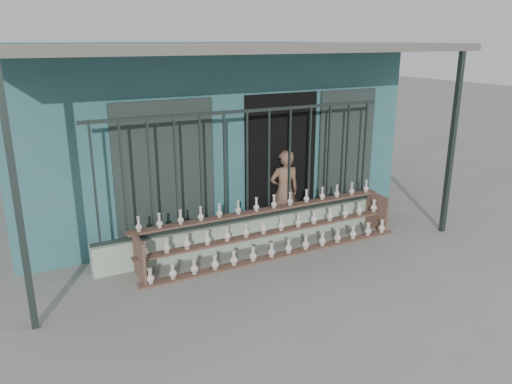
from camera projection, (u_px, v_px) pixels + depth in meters
name	position (u px, v px, depth m)	size (l,w,h in m)	color
ground	(288.00, 276.00, 7.19)	(60.00, 60.00, 0.00)	slate
workshop_building	(184.00, 123.00, 10.30)	(7.40, 6.60, 3.21)	#2E5F62
parapet_wall	(248.00, 232.00, 8.23)	(5.00, 0.20, 0.45)	#99B198
security_fence	(247.00, 166.00, 7.89)	(5.00, 0.04, 1.80)	#283330
shelf_rack	(273.00, 230.00, 7.94)	(4.50, 0.68, 0.85)	brown
elderly_woman	(284.00, 191.00, 8.67)	(0.54, 0.35, 1.47)	brown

